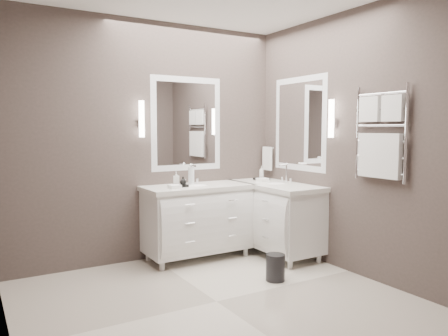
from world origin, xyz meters
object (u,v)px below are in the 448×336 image
towel_ladder (380,140)px  vanity_back (198,217)px  waste_bin (275,267)px  vanity_right (276,214)px

towel_ladder → vanity_back: bearing=124.1°
towel_ladder → waste_bin: (-0.79, 0.56, -1.26)m
vanity_right → towel_ladder: towel_ladder is taller
vanity_back → vanity_right: same height
towel_ladder → vanity_right: bearing=99.8°
vanity_back → waste_bin: (0.31, -1.06, -0.35)m
vanity_back → towel_ladder: bearing=-55.9°
towel_ladder → waste_bin: towel_ladder is taller
vanity_back → towel_ladder: size_ratio=1.38×
vanity_right → waste_bin: 1.00m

